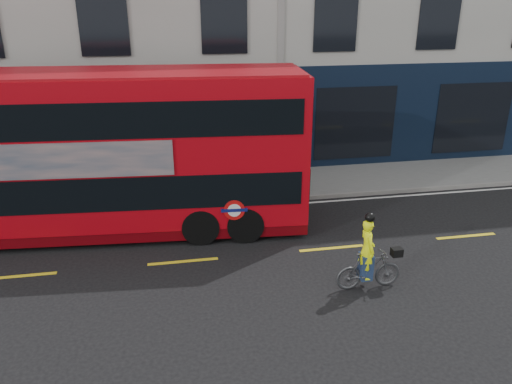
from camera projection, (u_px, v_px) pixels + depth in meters
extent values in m
plane|color=black|center=(351.00, 277.00, 12.15)|extent=(120.00, 120.00, 0.00)
cube|color=gray|center=(287.00, 183.00, 18.08)|extent=(60.00, 3.00, 0.12)
cube|color=gray|center=(298.00, 198.00, 16.70)|extent=(60.00, 0.12, 0.13)
cube|color=black|center=(279.00, 121.00, 18.72)|extent=(50.00, 0.08, 4.00)
cube|color=silver|center=(300.00, 203.00, 16.45)|extent=(58.00, 0.10, 0.01)
cube|color=#B50711|center=(101.00, 148.00, 13.70)|extent=(11.40, 3.41, 4.03)
cube|color=#5A0308|center=(109.00, 220.00, 14.50)|extent=(11.39, 3.36, 0.31)
cube|color=black|center=(104.00, 179.00, 14.03)|extent=(10.95, 3.42, 0.92)
cube|color=black|center=(96.00, 111.00, 13.32)|extent=(10.95, 3.42, 0.92)
cube|color=maroon|center=(92.00, 73.00, 12.96)|extent=(11.17, 3.30, 0.08)
cube|color=black|center=(301.00, 172.00, 14.59)|extent=(0.22, 2.29, 0.92)
cube|color=black|center=(304.00, 106.00, 13.88)|extent=(0.22, 2.29, 0.92)
cube|color=tan|center=(49.00, 161.00, 12.37)|extent=(6.11, 0.51, 0.92)
cylinder|color=red|center=(234.00, 210.00, 13.38)|extent=(0.57, 0.06, 0.57)
cylinder|color=white|center=(234.00, 210.00, 13.37)|extent=(0.37, 0.05, 0.37)
cube|color=#0C1459|center=(234.00, 210.00, 13.37)|extent=(0.71, 0.08, 0.09)
cylinder|color=black|center=(242.00, 208.00, 14.80)|extent=(1.22, 2.67, 1.02)
cylinder|color=black|center=(201.00, 210.00, 14.68)|extent=(1.22, 2.67, 1.02)
imported|color=#47494C|center=(369.00, 270.00, 11.54)|extent=(1.57, 0.47, 0.94)
imported|color=#E6F60B|center=(367.00, 249.00, 11.32)|extent=(0.35, 0.53, 1.43)
cube|color=black|center=(397.00, 252.00, 11.52)|extent=(0.25, 0.20, 0.19)
cube|color=navy|center=(365.00, 266.00, 11.48)|extent=(0.27, 0.34, 0.62)
sphere|color=black|center=(370.00, 217.00, 11.03)|extent=(0.23, 0.23, 0.23)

